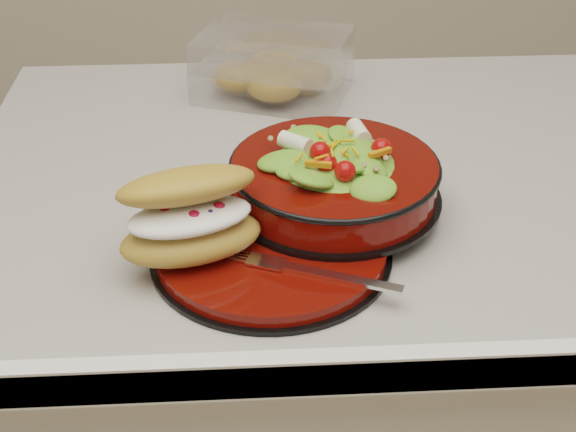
{
  "coord_description": "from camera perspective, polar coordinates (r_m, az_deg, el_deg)",
  "views": [
    {
      "loc": [
        -0.25,
        -0.92,
        1.43
      ],
      "look_at": [
        -0.2,
        -0.17,
        0.94
      ],
      "focal_mm": 50.0,
      "sensor_mm": 36.0,
      "label": 1
    }
  ],
  "objects": [
    {
      "name": "fork",
      "position": [
        0.83,
        2.13,
        -4.04
      ],
      "size": [
        0.16,
        0.08,
        0.0
      ],
      "rotation": [
        0.0,
        0.0,
        1.18
      ],
      "color": "silver",
      "rests_on": "dinner_plate"
    },
    {
      "name": "salad_bowl",
      "position": [
        0.94,
        3.31,
        3.21
      ],
      "size": [
        0.26,
        0.26,
        0.11
      ],
      "rotation": [
        0.0,
        0.0,
        0.33
      ],
      "color": "black",
      "rests_on": "dinner_plate"
    },
    {
      "name": "dinner_plate",
      "position": [
        0.89,
        -1.16,
        -2.38
      ],
      "size": [
        0.27,
        0.27,
        0.02
      ],
      "rotation": [
        0.0,
        0.0,
        0.17
      ],
      "color": "black",
      "rests_on": "island_counter"
    },
    {
      "name": "pastry_box",
      "position": [
        1.25,
        -1.03,
        10.53
      ],
      "size": [
        0.26,
        0.22,
        0.09
      ],
      "rotation": [
        0.0,
        0.0,
        -0.34
      ],
      "color": "white",
      "rests_on": "island_counter"
    },
    {
      "name": "island_counter",
      "position": [
        1.36,
        8.43,
        -12.98
      ],
      "size": [
        1.24,
        0.74,
        0.9
      ],
      "color": "silver",
      "rests_on": "ground"
    },
    {
      "name": "croissant",
      "position": [
        0.85,
        -6.97,
        0.01
      ],
      "size": [
        0.17,
        0.14,
        0.09
      ],
      "rotation": [
        0.0,
        0.0,
        0.28
      ],
      "color": "#C38A3B",
      "rests_on": "dinner_plate"
    }
  ]
}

